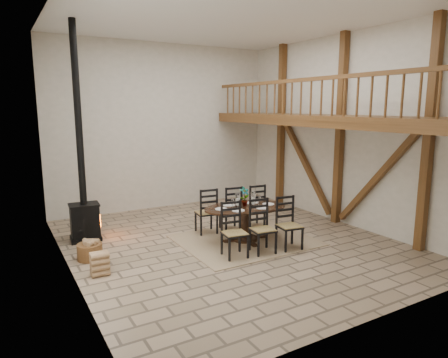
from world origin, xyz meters
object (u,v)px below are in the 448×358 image
dining_table (245,223)px  log_basket (90,251)px  wood_stove (83,194)px  log_stack (100,264)px

dining_table → log_basket: bearing=177.4°
wood_stove → log_basket: size_ratio=9.82×
dining_table → log_stack: bearing=-167.1°
log_basket → log_stack: log_stack is taller
wood_stove → log_basket: (-0.17, -1.29, -0.94)m
dining_table → wood_stove: size_ratio=0.49×
dining_table → log_basket: dining_table is taller
log_basket → log_stack: bearing=-90.5°
log_stack → wood_stove: bearing=85.3°
wood_stove → log_basket: bearing=-93.4°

